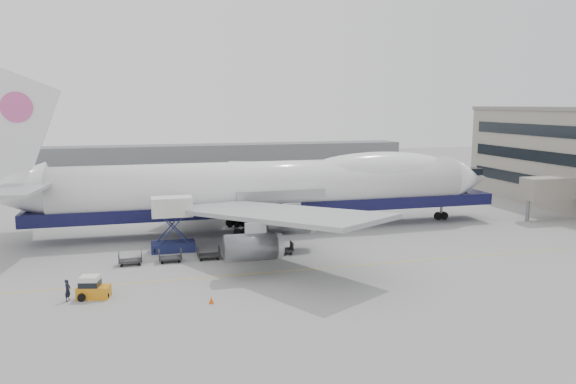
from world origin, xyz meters
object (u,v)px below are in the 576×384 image
object	(u,v)px
catering_truck	(172,221)
baggage_tug	(92,288)
airliner	(272,187)
ground_worker	(68,290)

from	to	relation	value
catering_truck	baggage_tug	distance (m)	15.76
airliner	ground_worker	bearing A→B (deg)	-136.46
ground_worker	airliner	bearing A→B (deg)	-23.17
baggage_tug	ground_worker	world-z (taller)	baggage_tug
airliner	catering_truck	bearing A→B (deg)	-150.11
baggage_tug	catering_truck	bearing A→B (deg)	74.36
airliner	baggage_tug	xyz separation A→B (m)	(-20.54, -21.09, -4.78)
airliner	ground_worker	world-z (taller)	airliner
airliner	ground_worker	distance (m)	31.30
ground_worker	catering_truck	bearing A→B (deg)	-10.94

